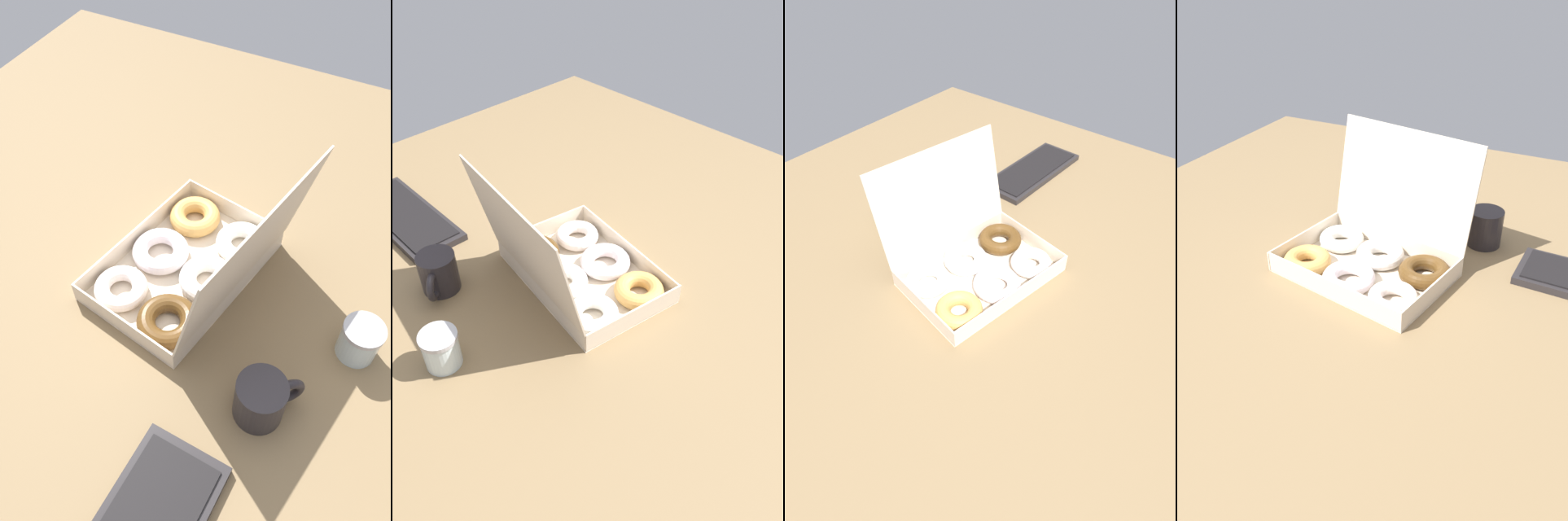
# 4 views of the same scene
# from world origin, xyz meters

# --- Properties ---
(ground_plane) EXTENTS (1.80, 1.80, 0.02)m
(ground_plane) POSITION_xyz_m (0.00, 0.00, -0.01)
(ground_plane) COLOR olive
(donut_box) EXTENTS (0.43, 0.38, 0.30)m
(donut_box) POSITION_xyz_m (-0.03, -0.01, 0.04)
(donut_box) COLOR beige
(donut_box) RESTS_ON ground_plane
(coffee_mug) EXTENTS (0.11, 0.11, 0.10)m
(coffee_mug) POSITION_xyz_m (0.18, 0.23, 0.05)
(coffee_mug) COLOR #282428
(coffee_mug) RESTS_ON ground_plane
(glass_jar) EXTENTS (0.08, 0.08, 0.08)m
(glass_jar) POSITION_xyz_m (-0.01, 0.34, 0.04)
(glass_jar) COLOR silver
(glass_jar) RESTS_ON ground_plane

